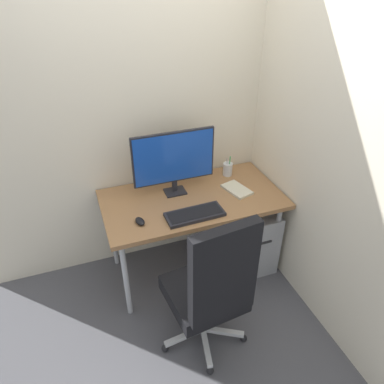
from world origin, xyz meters
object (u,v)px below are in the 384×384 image
(office_chair, at_px, (211,288))
(filing_cabinet, at_px, (242,233))
(keyboard, at_px, (195,214))
(mouse, at_px, (140,221))
(monitor, at_px, (174,159))
(notebook, at_px, (237,189))
(pen_holder, at_px, (228,169))

(office_chair, relative_size, filing_cabinet, 2.00)
(filing_cabinet, distance_m, keyboard, 0.71)
(office_chair, height_order, mouse, office_chair)
(office_chair, distance_m, keyboard, 0.56)
(monitor, bearing_deg, notebook, -18.09)
(keyboard, distance_m, mouse, 0.39)
(filing_cabinet, relative_size, monitor, 0.90)
(keyboard, bearing_deg, filing_cabinet, 20.50)
(filing_cabinet, relative_size, keyboard, 1.35)
(pen_holder, bearing_deg, notebook, -97.49)
(keyboard, distance_m, pen_holder, 0.64)
(mouse, distance_m, pen_holder, 0.93)
(office_chair, height_order, notebook, office_chair)
(office_chair, bearing_deg, keyboard, 80.58)
(filing_cabinet, xyz_separation_m, monitor, (-0.54, 0.16, 0.74))
(monitor, relative_size, mouse, 6.47)
(monitor, height_order, pen_holder, monitor)
(office_chair, xyz_separation_m, filing_cabinet, (0.59, 0.71, -0.29))
(mouse, xyz_separation_m, pen_holder, (0.84, 0.39, 0.04))
(keyboard, bearing_deg, office_chair, -99.42)
(keyboard, bearing_deg, notebook, 24.91)
(office_chair, height_order, filing_cabinet, office_chair)
(monitor, relative_size, keyboard, 1.49)
(office_chair, distance_m, filing_cabinet, 0.97)
(mouse, bearing_deg, notebook, -3.23)
(pen_holder, distance_m, notebook, 0.25)
(office_chair, distance_m, monitor, 0.98)
(mouse, relative_size, notebook, 0.41)
(filing_cabinet, bearing_deg, monitor, 163.80)
(mouse, bearing_deg, monitor, 27.19)
(office_chair, relative_size, pen_holder, 6.33)
(filing_cabinet, xyz_separation_m, notebook, (-0.08, 0.01, 0.46))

